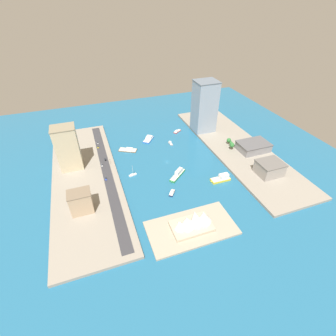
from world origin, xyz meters
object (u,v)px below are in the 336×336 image
(barge_flat_brown, at_px, (128,150))
(traffic_light_waterfront, at_px, (110,161))
(tower_tall_glass, at_px, (204,107))
(suv_black, at_px, (105,159))
(sedan_silver, at_px, (98,143))
(ferry_yellow_fast, at_px, (221,178))
(apartment_midrise_tan, at_px, (81,202))
(taxi_yellow_cab, at_px, (98,147))
(sailboat_small_white, at_px, (133,175))
(patrol_launch_navy, at_px, (172,193))
(ferry_green_doubledeck, at_px, (178,174))
(catamaran_blue, at_px, (149,139))
(yacht_sleek_gray, at_px, (170,143))
(warehouse_low_gray, at_px, (253,146))
(tugboat_red, at_px, (177,131))
(hatchback_blue, at_px, (106,179))
(office_block_beige, at_px, (68,148))
(carpark_squat_concrete, at_px, (269,168))
(opera_landmark, at_px, (193,221))
(van_white, at_px, (102,165))

(barge_flat_brown, height_order, traffic_light_waterfront, traffic_light_waterfront)
(tower_tall_glass, xyz_separation_m, suv_black, (146.50, 32.61, -34.42))
(sedan_silver, bearing_deg, ferry_yellow_fast, 134.37)
(apartment_midrise_tan, height_order, taxi_yellow_cab, apartment_midrise_tan)
(ferry_yellow_fast, bearing_deg, sailboat_small_white, -24.59)
(barge_flat_brown, bearing_deg, patrol_launch_navy, 104.07)
(ferry_green_doubledeck, relative_size, traffic_light_waterfront, 3.73)
(barge_flat_brown, bearing_deg, catamaran_blue, -151.22)
(yacht_sleek_gray, bearing_deg, taxi_yellow_cab, -11.61)
(ferry_green_doubledeck, relative_size, warehouse_low_gray, 0.62)
(barge_flat_brown, relative_size, warehouse_low_gray, 0.64)
(tugboat_red, xyz_separation_m, tower_tall_glass, (-36.00, 10.27, 37.19))
(patrol_launch_navy, bearing_deg, hatchback_blue, -35.34)
(office_block_beige, distance_m, apartment_midrise_tan, 77.72)
(sedan_silver, bearing_deg, barge_flat_brown, 143.23)
(yacht_sleek_gray, height_order, traffic_light_waterfront, traffic_light_waterfront)
(sailboat_small_white, bearing_deg, carpark_squat_concrete, 160.15)
(yacht_sleek_gray, relative_size, taxi_yellow_cab, 2.22)
(opera_landmark, bearing_deg, hatchback_blue, -55.88)
(patrol_launch_navy, distance_m, apartment_midrise_tan, 88.54)
(ferry_yellow_fast, bearing_deg, taxi_yellow_cab, -42.68)
(ferry_green_doubledeck, height_order, suv_black, ferry_green_doubledeck)
(patrol_launch_navy, height_order, suv_black, suv_black)
(suv_black, bearing_deg, yacht_sleek_gray, -171.66)
(tower_tall_glass, bearing_deg, van_white, 15.90)
(tugboat_red, distance_m, hatchback_blue, 140.84)
(tower_tall_glass, bearing_deg, suv_black, 12.55)
(hatchback_blue, bearing_deg, apartment_midrise_tan, 56.09)
(opera_landmark, bearing_deg, ferry_yellow_fast, -138.58)
(barge_flat_brown, bearing_deg, hatchback_blue, 56.36)
(ferry_yellow_fast, height_order, opera_landmark, opera_landmark)
(sedan_silver, xyz_separation_m, opera_landmark, (-61.37, 172.95, 5.58))
(office_block_beige, bearing_deg, tower_tall_glass, -169.52)
(catamaran_blue, height_order, carpark_squat_concrete, carpark_squat_concrete)
(carpark_squat_concrete, relative_size, van_white, 5.67)
(barge_flat_brown, bearing_deg, opera_landmark, 99.98)
(ferry_green_doubledeck, bearing_deg, carpark_squat_concrete, 160.45)
(taxi_yellow_cab, height_order, traffic_light_waterfront, traffic_light_waterfront)
(yacht_sleek_gray, distance_m, sedan_silver, 97.97)
(catamaran_blue, bearing_deg, barge_flat_brown, 28.78)
(taxi_yellow_cab, bearing_deg, office_block_beige, 46.07)
(sedan_silver, distance_m, traffic_light_waterfront, 54.66)
(tower_tall_glass, xyz_separation_m, opera_landmark, (89.25, 162.17, -28.87))
(hatchback_blue, bearing_deg, traffic_light_waterfront, -108.83)
(suv_black, height_order, van_white, suv_black)
(tugboat_red, bearing_deg, suv_black, 21.21)
(barge_flat_brown, relative_size, yacht_sleek_gray, 2.25)
(tower_tall_glass, xyz_separation_m, van_white, (151.97, 43.28, -34.49))
(sailboat_small_white, relative_size, van_white, 2.73)
(tugboat_red, xyz_separation_m, sedan_silver, (114.62, -0.51, 2.74))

